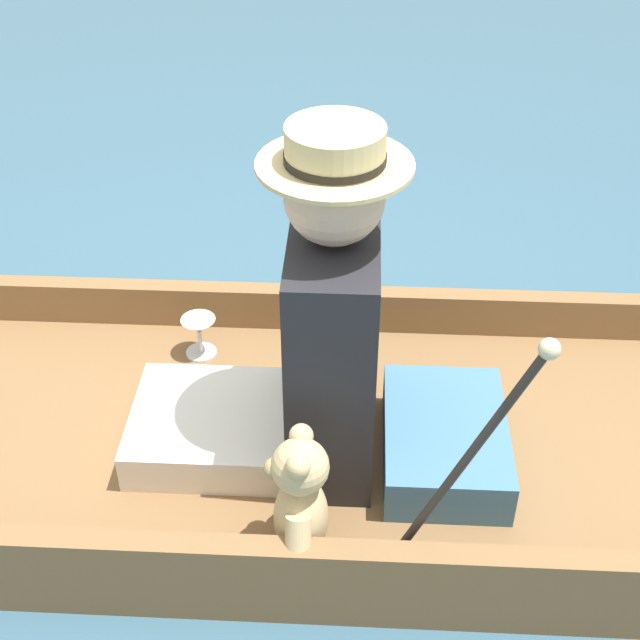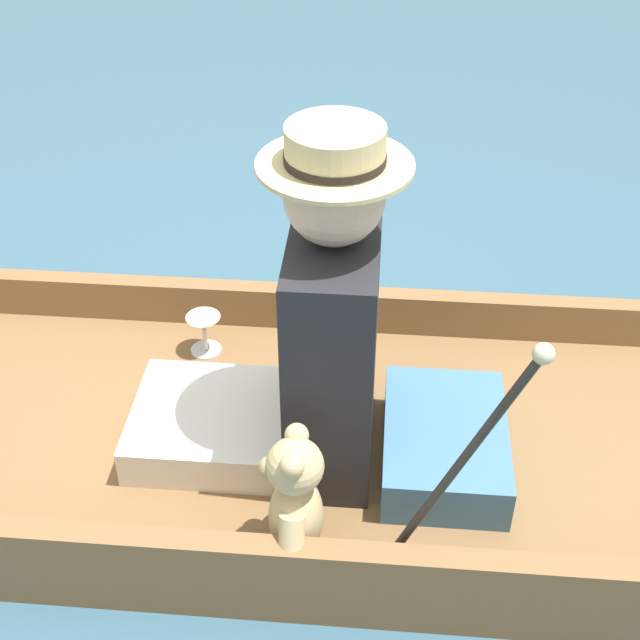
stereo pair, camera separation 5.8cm
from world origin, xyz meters
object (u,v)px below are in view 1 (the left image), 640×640
teddy_bear (299,501)px  walking_cane (479,443)px  seated_person (308,339)px  wine_glass (199,328)px

teddy_bear → walking_cane: size_ratio=0.52×
seated_person → wine_glass: seated_person is taller
seated_person → teddy_bear: bearing=-179.2°
seated_person → wine_glass: (0.37, 0.35, -0.27)m
walking_cane → teddy_bear: bearing=84.8°
teddy_bear → walking_cane: bearing=-95.2°
teddy_bear → wine_glass: (0.72, 0.35, -0.07)m
wine_glass → walking_cane: size_ratio=0.19×
wine_glass → walking_cane: walking_cane is taller
wine_glass → teddy_bear: bearing=-153.9°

